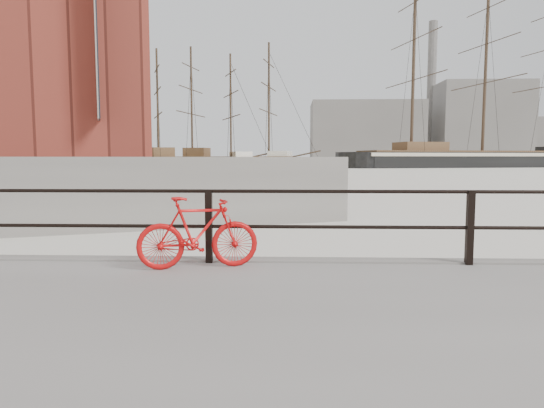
% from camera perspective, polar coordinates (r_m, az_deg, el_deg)
% --- Properties ---
extents(ground, '(400.00, 400.00, 0.00)m').
position_cam_1_polar(ground, '(7.28, 21.60, -9.08)').
color(ground, white).
rests_on(ground, ground).
extents(far_quay, '(78.44, 148.07, 1.80)m').
position_cam_1_polar(far_quay, '(87.16, -23.52, 4.44)').
color(far_quay, gray).
rests_on(far_quay, ground).
extents(guardrail, '(28.00, 0.10, 1.00)m').
position_cam_1_polar(guardrail, '(6.98, 22.26, -2.60)').
color(guardrail, black).
rests_on(guardrail, promenade).
extents(bicycle, '(1.56, 0.61, 0.93)m').
position_cam_1_polar(bicycle, '(6.33, -8.70, -3.35)').
color(bicycle, red).
rests_on(bicycle, promenade).
extents(barque_black, '(67.03, 37.00, 35.83)m').
position_cam_1_polar(barque_black, '(98.21, 23.43, 3.99)').
color(barque_black, black).
rests_on(barque_black, ground).
extents(schooner_mid, '(32.31, 18.27, 21.77)m').
position_cam_1_polar(schooner_mid, '(84.41, -4.95, 4.25)').
color(schooner_mid, beige).
rests_on(schooner_mid, ground).
extents(schooner_left, '(27.94, 19.91, 19.25)m').
position_cam_1_polar(schooner_left, '(78.67, -8.93, 4.11)').
color(schooner_left, white).
rests_on(schooner_left, ground).
extents(workboat_far, '(10.29, 3.92, 7.00)m').
position_cam_1_polar(workboat_far, '(58.38, -28.81, 3.05)').
color(workboat_far, black).
rests_on(workboat_far, ground).
extents(apartment_mustard, '(26.02, 22.15, 22.20)m').
position_cam_1_polar(apartment_mustard, '(55.62, -28.34, 16.37)').
color(apartment_mustard, gold).
rests_on(apartment_mustard, far_quay).
extents(apartment_cream, '(24.16, 21.40, 21.20)m').
position_cam_1_polar(apartment_cream, '(78.07, -25.81, 12.76)').
color(apartment_cream, beige).
rests_on(apartment_cream, far_quay).
extents(apartment_grey, '(26.02, 22.15, 23.20)m').
position_cam_1_polar(apartment_grey, '(99.95, -24.53, 11.67)').
color(apartment_grey, '#9E9E99').
rests_on(apartment_grey, far_quay).
extents(apartment_brick, '(27.87, 22.90, 21.20)m').
position_cam_1_polar(apartment_brick, '(122.68, -23.65, 9.99)').
color(apartment_brick, brown).
rests_on(apartment_brick, far_quay).
extents(industrial_west, '(32.00, 18.00, 18.00)m').
position_cam_1_polar(industrial_west, '(148.51, 10.89, 8.16)').
color(industrial_west, gray).
rests_on(industrial_west, ground).
extents(industrial_mid, '(26.00, 20.00, 24.00)m').
position_cam_1_polar(industrial_mid, '(162.46, 23.07, 8.65)').
color(industrial_mid, gray).
rests_on(industrial_mid, ground).
extents(smokestack, '(2.80, 2.80, 44.00)m').
position_cam_1_polar(smokestack, '(164.06, 18.23, 12.29)').
color(smokestack, gray).
rests_on(smokestack, ground).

